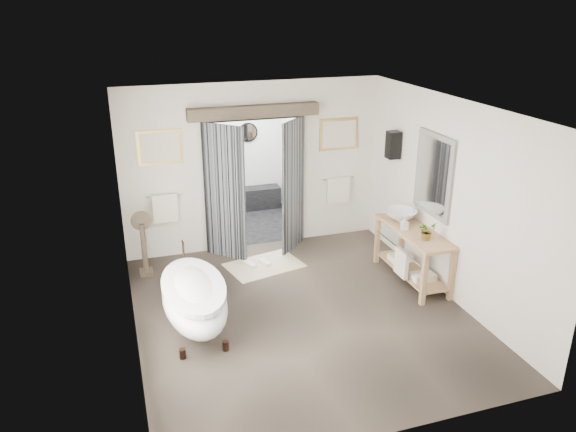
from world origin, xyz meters
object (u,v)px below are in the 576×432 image
at_px(vanity, 412,251).
at_px(basin, 401,216).
at_px(rug, 264,265).
at_px(clawfoot_tub, 194,298).

height_order(vanity, basin, basin).
bearing_deg(rug, basin, -21.15).
bearing_deg(rug, clawfoot_tub, -132.43).
height_order(vanity, rug, vanity).
height_order(rug, basin, basin).
distance_m(clawfoot_tub, rug, 2.10).
bearing_deg(basin, vanity, -111.70).
height_order(clawfoot_tub, vanity, clawfoot_tub).
bearing_deg(clawfoot_tub, vanity, 5.30).
relative_size(vanity, basin, 3.01).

